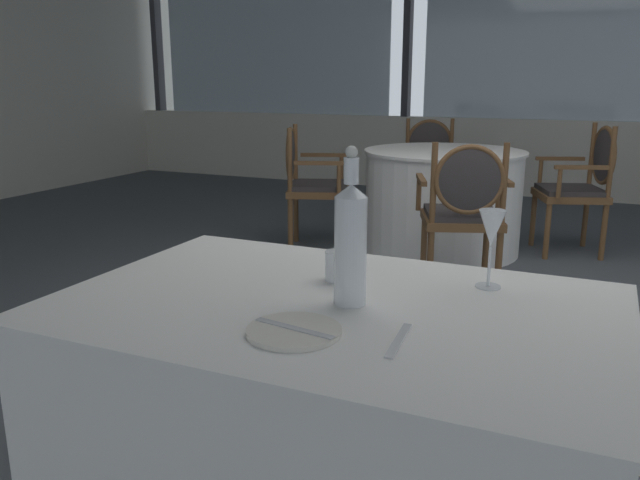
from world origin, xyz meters
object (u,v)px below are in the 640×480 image
(dining_chair_1_2, at_px, (430,163))
(side_plate, at_px, (294,331))
(wine_glass, at_px, (492,231))
(dining_chair_1_0, at_px, (464,205))
(water_tumbler, at_px, (338,266))
(water_bottle, at_px, (350,241))
(dining_chair_1_1, at_px, (584,179))
(dining_chair_1_3, at_px, (308,177))

(dining_chair_1_2, bearing_deg, side_plate, -9.24)
(wine_glass, xyz_separation_m, dining_chair_1_0, (-0.49, 2.17, -0.36))
(side_plate, xyz_separation_m, water_tumbler, (-0.06, 0.37, 0.03))
(water_bottle, distance_m, dining_chair_1_2, 4.46)
(side_plate, height_order, water_tumbler, water_tumbler)
(dining_chair_1_1, bearing_deg, side_plate, 63.53)
(water_tumbler, height_order, dining_chair_1_1, dining_chair_1_1)
(dining_chair_1_0, xyz_separation_m, dining_chair_1_2, (-0.71, 1.92, -0.01))
(dining_chair_1_0, bearing_deg, wine_glass, 172.67)
(water_tumbler, relative_size, dining_chair_1_1, 0.08)
(side_plate, relative_size, dining_chair_1_3, 0.21)
(wine_glass, height_order, dining_chair_1_0, wine_glass)
(dining_chair_1_2, xyz_separation_m, dining_chair_1_3, (-0.61, -1.31, 0.02))
(dining_chair_1_2, bearing_deg, water_tumbler, -9.03)
(dining_chair_1_0, height_order, dining_chair_1_2, dining_chair_1_0)
(side_plate, relative_size, dining_chair_1_1, 0.21)
(water_bottle, bearing_deg, water_tumbler, 121.71)
(dining_chair_1_0, bearing_deg, dining_chair_1_1, -45.14)
(side_plate, height_order, dining_chair_1_3, dining_chair_1_3)
(wine_glass, distance_m, water_tumbler, 0.40)
(side_plate, distance_m, dining_chair_1_1, 3.99)
(dining_chair_1_3, bearing_deg, side_plate, -85.58)
(dining_chair_1_0, bearing_deg, water_bottle, 164.90)
(water_tumbler, height_order, dining_chair_1_0, dining_chair_1_0)
(water_bottle, relative_size, water_tumbler, 4.71)
(water_tumbler, bearing_deg, dining_chair_1_3, 116.43)
(water_tumbler, bearing_deg, dining_chair_1_0, 93.00)
(wine_glass, distance_m, dining_chair_1_0, 2.25)
(water_bottle, relative_size, dining_chair_1_2, 0.40)
(side_plate, relative_size, wine_glass, 1.01)
(wine_glass, height_order, dining_chair_1_3, wine_glass)
(side_plate, distance_m, wine_glass, 0.59)
(water_bottle, xyz_separation_m, dining_chair_1_2, (-0.92, 4.35, -0.38))
(dining_chair_1_1, bearing_deg, water_tumbler, 62.01)
(dining_chair_1_1, height_order, dining_chair_1_3, dining_chair_1_1)
(side_plate, height_order, wine_glass, wine_glass)
(water_bottle, relative_size, wine_glass, 1.85)
(wine_glass, bearing_deg, dining_chair_1_2, 106.33)
(water_bottle, height_order, dining_chair_1_0, water_bottle)
(dining_chair_1_1, xyz_separation_m, dining_chair_1_3, (-1.92, -0.71, -0.00))
(dining_chair_1_3, bearing_deg, water_bottle, -83.44)
(water_bottle, xyz_separation_m, dining_chair_1_1, (0.40, 3.74, -0.36))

